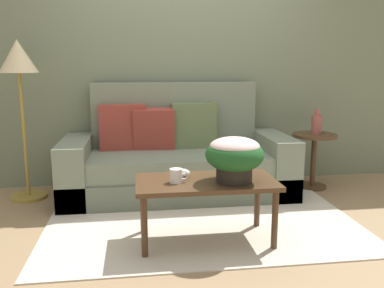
% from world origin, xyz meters
% --- Properties ---
extents(ground_plane, '(14.00, 14.00, 0.00)m').
position_xyz_m(ground_plane, '(0.00, 0.00, 0.00)').
color(ground_plane, '#997A56').
extents(wall_back, '(6.40, 0.12, 2.91)m').
position_xyz_m(wall_back, '(0.00, 1.15, 1.46)').
color(wall_back, slate).
rests_on(wall_back, ground).
extents(area_rug, '(2.52, 1.93, 0.01)m').
position_xyz_m(area_rug, '(0.00, 0.00, 0.01)').
color(area_rug, beige).
rests_on(area_rug, ground).
extents(couch, '(2.23, 0.89, 1.10)m').
position_xyz_m(couch, '(-0.13, 0.68, 0.33)').
color(couch, '#626B59').
rests_on(couch, ground).
extents(coffee_table, '(1.01, 0.52, 0.47)m').
position_xyz_m(coffee_table, '(-0.03, -0.50, 0.41)').
color(coffee_table, '#442D1B').
rests_on(coffee_table, ground).
extents(side_table, '(0.45, 0.45, 0.58)m').
position_xyz_m(side_table, '(1.32, 0.66, 0.40)').
color(side_table, '#4C331E').
rests_on(side_table, ground).
extents(floor_lamp, '(0.35, 0.35, 1.51)m').
position_xyz_m(floor_lamp, '(-1.58, 0.71, 1.23)').
color(floor_lamp, olive).
rests_on(floor_lamp, ground).
extents(potted_plant, '(0.41, 0.41, 0.32)m').
position_xyz_m(potted_plant, '(0.16, -0.57, 0.66)').
color(potted_plant, black).
rests_on(potted_plant, coffee_table).
extents(coffee_mug, '(0.14, 0.09, 0.10)m').
position_xyz_m(coffee_mug, '(-0.25, -0.53, 0.52)').
color(coffee_mug, white).
rests_on(coffee_mug, coffee_table).
extents(snack_bowl, '(0.12, 0.12, 0.06)m').
position_xyz_m(snack_bowl, '(-0.20, -0.41, 0.50)').
color(snack_bowl, silver).
rests_on(snack_bowl, coffee_table).
extents(table_vase, '(0.11, 0.11, 0.26)m').
position_xyz_m(table_vase, '(1.33, 0.67, 0.68)').
color(table_vase, '#934C42').
rests_on(table_vase, side_table).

